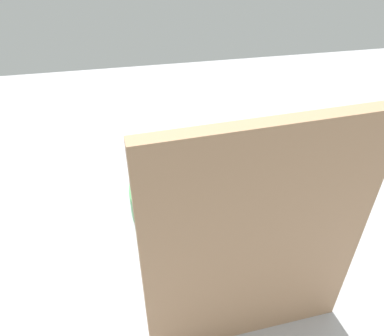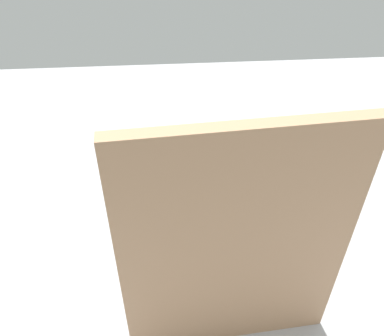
% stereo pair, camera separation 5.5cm
% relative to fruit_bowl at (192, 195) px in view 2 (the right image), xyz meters
% --- Properties ---
extents(ground_plane, '(1.80, 1.40, 0.03)m').
position_rel_fruit_bowl_xyz_m(ground_plane, '(-0.04, 0.02, -0.04)').
color(ground_plane, '#AFAFB4').
extents(fruit_bowl, '(0.24, 0.24, 0.05)m').
position_rel_fruit_bowl_xyz_m(fruit_bowl, '(0.00, 0.00, 0.00)').
color(fruit_bowl, '#4DA359').
rests_on(fruit_bowl, ground_plane).
extents(orange_front_left, '(0.07, 0.07, 0.07)m').
position_rel_fruit_bowl_xyz_m(orange_front_left, '(-0.00, 0.06, 0.06)').
color(orange_front_left, orange).
rests_on(orange_front_left, fruit_bowl).
extents(orange_front_right, '(0.07, 0.07, 0.07)m').
position_rel_fruit_bowl_xyz_m(orange_front_right, '(-0.05, -0.02, 0.06)').
color(orange_front_right, orange).
rests_on(orange_front_right, fruit_bowl).
extents(orange_center, '(0.07, 0.07, 0.07)m').
position_rel_fruit_bowl_xyz_m(orange_center, '(-0.00, -0.05, 0.06)').
color(orange_center, orange).
rests_on(orange_center, fruit_bowl).
extents(orange_back_left, '(0.07, 0.07, 0.07)m').
position_rel_fruit_bowl_xyz_m(orange_back_left, '(0.05, 0.02, 0.06)').
color(orange_back_left, orange).
rests_on(orange_back_left, fruit_bowl).
extents(banana_bunch, '(0.16, 0.16, 0.06)m').
position_rel_fruit_bowl_xyz_m(banana_bunch, '(0.01, -0.02, 0.06)').
color(banana_bunch, yellow).
rests_on(banana_bunch, fruit_bowl).
extents(cutting_board, '(0.28, 0.04, 0.36)m').
position_rel_fruit_bowl_xyz_m(cutting_board, '(-0.03, 0.27, 0.15)').
color(cutting_board, tan).
rests_on(cutting_board, ground_plane).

